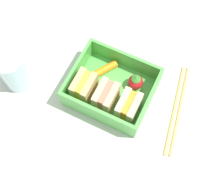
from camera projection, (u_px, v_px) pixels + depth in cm
name	position (u px, v px, depth cm)	size (l,w,h in cm)	color
ground_plane	(112.00, 94.00, 62.79)	(120.00, 120.00, 2.00)	beige
bento_tray	(112.00, 91.00, 61.33)	(15.56, 13.06, 1.20)	#55B54B
bento_rim	(112.00, 86.00, 58.77)	(15.56, 13.06, 4.38)	#55B54B
sandwich_left	(129.00, 106.00, 56.86)	(3.53, 5.07, 4.81)	beige
sandwich_center_left	(106.00, 96.00, 57.66)	(3.53, 5.07, 4.81)	#D7B985
sandwich_center	(84.00, 86.00, 58.46)	(3.53, 5.07, 4.81)	tan
strawberry_far_left	(136.00, 82.00, 59.71)	(2.97, 2.97, 3.57)	red
carrot_stick_far_left	(105.00, 69.00, 61.81)	(1.45, 1.45, 5.15)	orange
chopstick_pair	(177.00, 109.00, 60.10)	(4.92, 18.80, 0.70)	tan
drinking_glass	(14.00, 71.00, 58.91)	(5.41, 5.41, 8.76)	silver
folded_napkin	(147.00, 33.00, 67.29)	(14.32, 11.12, 0.40)	silver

